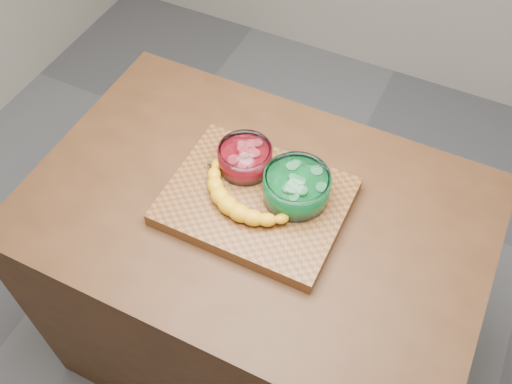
% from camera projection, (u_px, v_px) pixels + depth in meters
% --- Properties ---
extents(ground, '(3.50, 3.50, 0.00)m').
position_uv_depth(ground, '(256.00, 343.00, 2.19)').
color(ground, slate).
rests_on(ground, ground).
extents(counter, '(1.20, 0.80, 0.90)m').
position_uv_depth(counter, '(256.00, 288.00, 1.83)').
color(counter, '#492A16').
rests_on(counter, ground).
extents(cutting_board, '(0.45, 0.35, 0.04)m').
position_uv_depth(cutting_board, '(256.00, 201.00, 1.46)').
color(cutting_board, brown).
rests_on(cutting_board, counter).
extents(bowl_red, '(0.14, 0.14, 0.07)m').
position_uv_depth(bowl_red, '(245.00, 158.00, 1.48)').
color(bowl_red, white).
rests_on(bowl_red, cutting_board).
extents(bowl_green, '(0.17, 0.17, 0.08)m').
position_uv_depth(bowl_green, '(296.00, 187.00, 1.42)').
color(bowl_green, white).
rests_on(bowl_green, cutting_board).
extents(banana, '(0.29, 0.18, 0.04)m').
position_uv_depth(banana, '(245.00, 195.00, 1.42)').
color(banana, gold).
rests_on(banana, cutting_board).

